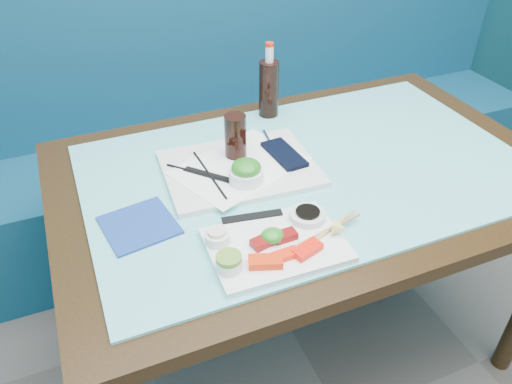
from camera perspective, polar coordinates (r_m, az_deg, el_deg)
name	(u,v)px	position (r m, az deg, el deg)	size (l,w,h in m)	color
booth_bench	(217,143)	(2.26, -4.47, 5.55)	(3.00, 0.56, 1.17)	navy
dining_table	(307,194)	(1.46, 5.81, -0.25)	(1.40, 0.90, 0.75)	black
glass_top	(309,169)	(1.41, 6.03, 2.60)	(1.22, 0.76, 0.01)	#65C7CB
sashimi_plate	(276,245)	(1.13, 2.29, -6.10)	(0.30, 0.22, 0.02)	white
salmon_left	(265,262)	(1.07, 1.09, -7.98)	(0.07, 0.04, 0.02)	red
salmon_mid	(286,255)	(1.09, 3.41, -7.16)	(0.06, 0.03, 0.01)	#FE260A
salmon_right	(307,250)	(1.10, 5.88, -6.56)	(0.07, 0.03, 0.02)	#FF1A0A
tuna_left	(263,242)	(1.12, 0.80, -5.72)	(0.05, 0.03, 0.02)	maroon
tuna_right	(285,236)	(1.13, 3.36, -5.00)	(0.05, 0.03, 0.02)	maroon
seaweed_garnish	(272,236)	(1.12, 1.88, -5.00)	(0.05, 0.05, 0.03)	#25801D
ramekin_wasabi	(229,264)	(1.06, -3.09, -8.23)	(0.06, 0.06, 0.02)	white
wasabi_fill	(229,258)	(1.05, -3.13, -7.54)	(0.06, 0.06, 0.01)	olive
ramekin_ginger	(217,237)	(1.13, -4.44, -5.18)	(0.06, 0.06, 0.02)	silver
ginger_fill	(217,232)	(1.12, -4.47, -4.55)	(0.04, 0.04, 0.01)	beige
soy_dish	(308,215)	(1.19, 5.91, -2.68)	(0.09, 0.09, 0.02)	silver
soy_fill	(308,212)	(1.19, 5.94, -2.26)	(0.06, 0.06, 0.01)	black
lemon_wedge	(340,228)	(1.15, 9.55, -4.07)	(0.04, 0.04, 0.03)	#ECE36F
chopstick_sleeve	(252,216)	(1.20, -0.44, -2.80)	(0.15, 0.02, 0.00)	black
wooden_chopstick_a	(322,233)	(1.16, 7.60, -4.66)	(0.01, 0.01, 0.24)	#A47A4D
wooden_chopstick_b	(326,232)	(1.16, 8.03, -4.54)	(0.01, 0.01, 0.22)	tan
serving_tray	(240,168)	(1.38, -1.88, 2.71)	(0.41, 0.31, 0.02)	silver
paper_placemat	(240,166)	(1.38, -1.88, 3.01)	(0.34, 0.24, 0.00)	white
seaweed_bowl	(246,176)	(1.31, -1.12, 1.88)	(0.09, 0.09, 0.04)	white
seaweed_salad	(246,167)	(1.29, -1.14, 2.83)	(0.08, 0.08, 0.04)	#22751B
cola_glass	(235,136)	(1.39, -2.37, 6.39)	(0.06, 0.06, 0.13)	black
navy_pouch	(284,154)	(1.42, 3.22, 4.34)	(0.07, 0.16, 0.01)	black
fork	(267,138)	(1.50, 1.29, 6.23)	(0.01, 0.01, 0.08)	silver
black_chopstick_a	(206,175)	(1.34, -5.68, 1.97)	(0.01, 0.01, 0.25)	black
black_chopstick_b	(209,174)	(1.34, -5.36, 2.04)	(0.01, 0.01, 0.24)	black
tray_sleeve	(208,175)	(1.34, -5.52, 1.96)	(0.02, 0.14, 0.00)	black
cola_bottle_body	(269,89)	(1.63, 1.47, 11.68)	(0.06, 0.06, 0.18)	black
cola_bottle_neck	(269,54)	(1.59, 1.54, 15.47)	(0.03, 0.03, 0.05)	white
cola_bottle_cap	(270,44)	(1.58, 1.56, 16.51)	(0.03, 0.03, 0.01)	red
blue_napkin	(139,225)	(1.22, -13.21, -3.71)	(0.16, 0.16, 0.01)	navy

